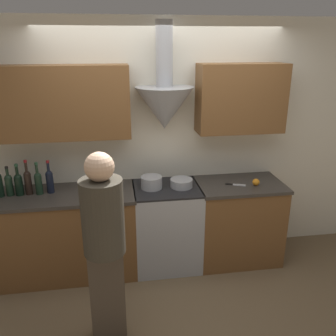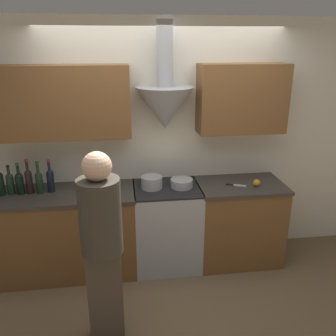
{
  "view_description": "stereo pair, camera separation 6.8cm",
  "coord_description": "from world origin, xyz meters",
  "px_view_note": "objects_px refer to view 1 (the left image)",
  "views": [
    {
      "loc": [
        -0.51,
        -3.05,
        2.35
      ],
      "look_at": [
        0.0,
        0.24,
        1.17
      ],
      "focal_mm": 38.0,
      "sensor_mm": 36.0,
      "label": 1
    },
    {
      "loc": [
        -0.44,
        -3.06,
        2.35
      ],
      "look_at": [
        0.0,
        0.24,
        1.17
      ],
      "focal_mm": 38.0,
      "sensor_mm": 36.0,
      "label": 2
    }
  ],
  "objects_px": {
    "wine_bottle_1": "(9,184)",
    "mixing_bowl": "(181,183)",
    "stove_range": "(167,226)",
    "wine_bottle_3": "(28,181)",
    "wine_bottle_4": "(38,182)",
    "wine_bottle_2": "(19,183)",
    "stock_pot": "(152,182)",
    "orange_fruit": "(256,182)",
    "person_foreground_left": "(105,243)",
    "wine_bottle_5": "(50,180)"
  },
  "relations": [
    {
      "from": "mixing_bowl",
      "to": "wine_bottle_3",
      "type": "bearing_deg",
      "value": 178.38
    },
    {
      "from": "wine_bottle_1",
      "to": "mixing_bowl",
      "type": "relative_size",
      "value": 1.29
    },
    {
      "from": "wine_bottle_1",
      "to": "wine_bottle_2",
      "type": "height_order",
      "value": "wine_bottle_2"
    },
    {
      "from": "wine_bottle_5",
      "to": "wine_bottle_1",
      "type": "bearing_deg",
      "value": -178.77
    },
    {
      "from": "stove_range",
      "to": "orange_fruit",
      "type": "xyz_separation_m",
      "value": [
        0.94,
        -0.09,
        0.49
      ]
    },
    {
      "from": "stove_range",
      "to": "wine_bottle_1",
      "type": "distance_m",
      "value": 1.66
    },
    {
      "from": "wine_bottle_5",
      "to": "person_foreground_left",
      "type": "bearing_deg",
      "value": -62.21
    },
    {
      "from": "wine_bottle_1",
      "to": "person_foreground_left",
      "type": "distance_m",
      "value": 1.4
    },
    {
      "from": "wine_bottle_4",
      "to": "orange_fruit",
      "type": "xyz_separation_m",
      "value": [
        2.22,
        -0.12,
        -0.09
      ]
    },
    {
      "from": "orange_fruit",
      "to": "wine_bottle_4",
      "type": "bearing_deg",
      "value": 176.94
    },
    {
      "from": "stock_pot",
      "to": "orange_fruit",
      "type": "bearing_deg",
      "value": -5.13
    },
    {
      "from": "wine_bottle_1",
      "to": "mixing_bowl",
      "type": "distance_m",
      "value": 1.72
    },
    {
      "from": "wine_bottle_2",
      "to": "person_foreground_left",
      "type": "xyz_separation_m",
      "value": [
        0.84,
        -1.02,
        -0.14
      ]
    },
    {
      "from": "wine_bottle_3",
      "to": "wine_bottle_2",
      "type": "bearing_deg",
      "value": -176.06
    },
    {
      "from": "wine_bottle_5",
      "to": "mixing_bowl",
      "type": "distance_m",
      "value": 1.33
    },
    {
      "from": "stock_pot",
      "to": "wine_bottle_2",
      "type": "bearing_deg",
      "value": 179.04
    },
    {
      "from": "stove_range",
      "to": "wine_bottle_3",
      "type": "height_order",
      "value": "wine_bottle_3"
    },
    {
      "from": "wine_bottle_3",
      "to": "orange_fruit",
      "type": "relative_size",
      "value": 4.77
    },
    {
      "from": "wine_bottle_5",
      "to": "stock_pot",
      "type": "distance_m",
      "value": 1.02
    },
    {
      "from": "wine_bottle_4",
      "to": "wine_bottle_2",
      "type": "bearing_deg",
      "value": 179.39
    },
    {
      "from": "orange_fruit",
      "to": "person_foreground_left",
      "type": "distance_m",
      "value": 1.81
    },
    {
      "from": "wine_bottle_3",
      "to": "stock_pot",
      "type": "bearing_deg",
      "value": -1.32
    },
    {
      "from": "wine_bottle_5",
      "to": "person_foreground_left",
      "type": "relative_size",
      "value": 0.21
    },
    {
      "from": "wine_bottle_1",
      "to": "wine_bottle_5",
      "type": "distance_m",
      "value": 0.39
    },
    {
      "from": "stove_range",
      "to": "orange_fruit",
      "type": "relative_size",
      "value": 12.27
    },
    {
      "from": "stove_range",
      "to": "stock_pot",
      "type": "xyz_separation_m",
      "value": [
        -0.16,
        0.01,
        0.52
      ]
    },
    {
      "from": "wine_bottle_3",
      "to": "person_foreground_left",
      "type": "distance_m",
      "value": 1.28
    },
    {
      "from": "person_foreground_left",
      "to": "wine_bottle_5",
      "type": "bearing_deg",
      "value": 117.79
    },
    {
      "from": "stock_pot",
      "to": "stove_range",
      "type": "bearing_deg",
      "value": -2.34
    },
    {
      "from": "wine_bottle_1",
      "to": "person_foreground_left",
      "type": "relative_size",
      "value": 0.18
    },
    {
      "from": "wine_bottle_2",
      "to": "wine_bottle_3",
      "type": "xyz_separation_m",
      "value": [
        0.09,
        0.01,
        0.01
      ]
    },
    {
      "from": "wine_bottle_4",
      "to": "stock_pot",
      "type": "height_order",
      "value": "wine_bottle_4"
    },
    {
      "from": "stove_range",
      "to": "person_foreground_left",
      "type": "xyz_separation_m",
      "value": [
        -0.63,
        -0.99,
        0.44
      ]
    },
    {
      "from": "wine_bottle_4",
      "to": "orange_fruit",
      "type": "height_order",
      "value": "wine_bottle_4"
    },
    {
      "from": "wine_bottle_2",
      "to": "person_foreground_left",
      "type": "relative_size",
      "value": 0.2
    },
    {
      "from": "wine_bottle_4",
      "to": "person_foreground_left",
      "type": "height_order",
      "value": "person_foreground_left"
    },
    {
      "from": "wine_bottle_3",
      "to": "wine_bottle_5",
      "type": "xyz_separation_m",
      "value": [
        0.2,
        0.01,
        -0.01
      ]
    },
    {
      "from": "wine_bottle_2",
      "to": "mixing_bowl",
      "type": "relative_size",
      "value": 1.39
    },
    {
      "from": "stove_range",
      "to": "wine_bottle_4",
      "type": "height_order",
      "value": "wine_bottle_4"
    },
    {
      "from": "wine_bottle_4",
      "to": "stock_pot",
      "type": "bearing_deg",
      "value": -1.02
    },
    {
      "from": "wine_bottle_4",
      "to": "mixing_bowl",
      "type": "xyz_separation_m",
      "value": [
        1.43,
        -0.04,
        -0.09
      ]
    },
    {
      "from": "wine_bottle_3",
      "to": "wine_bottle_4",
      "type": "height_order",
      "value": "wine_bottle_3"
    },
    {
      "from": "orange_fruit",
      "to": "mixing_bowl",
      "type": "bearing_deg",
      "value": 173.95
    },
    {
      "from": "orange_fruit",
      "to": "wine_bottle_1",
      "type": "bearing_deg",
      "value": 177.02
    },
    {
      "from": "wine_bottle_1",
      "to": "wine_bottle_5",
      "type": "bearing_deg",
      "value": 1.23
    },
    {
      "from": "wine_bottle_1",
      "to": "orange_fruit",
      "type": "height_order",
      "value": "wine_bottle_1"
    },
    {
      "from": "stove_range",
      "to": "wine_bottle_5",
      "type": "relative_size",
      "value": 2.71
    },
    {
      "from": "mixing_bowl",
      "to": "orange_fruit",
      "type": "xyz_separation_m",
      "value": [
        0.79,
        -0.08,
        -0.01
      ]
    },
    {
      "from": "wine_bottle_1",
      "to": "person_foreground_left",
      "type": "xyz_separation_m",
      "value": [
        0.93,
        -1.03,
        -0.13
      ]
    },
    {
      "from": "wine_bottle_4",
      "to": "stove_range",
      "type": "bearing_deg",
      "value": -1.18
    }
  ]
}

